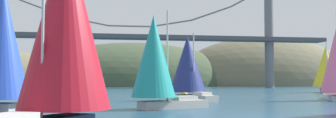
% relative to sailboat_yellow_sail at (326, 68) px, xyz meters
% --- Properties ---
extents(ground_plane, '(360.00, 360.00, 0.00)m').
position_rel_sailboat_yellow_sail_xyz_m(ground_plane, '(-33.86, -46.16, -4.70)').
color(ground_plane, navy).
extents(headland_right, '(79.85, 44.00, 41.16)m').
position_rel_sailboat_yellow_sail_xyz_m(headland_right, '(26.14, 88.84, -4.70)').
color(headland_right, '#6B664C').
rests_on(headland_right, ground_plane).
extents(headland_center, '(88.02, 44.00, 34.19)m').
position_rel_sailboat_yellow_sail_xyz_m(headland_center, '(-28.86, 88.84, -4.70)').
color(headland_center, '#425138').
rests_on(headland_center, ground_plane).
extents(suspension_bridge, '(123.76, 6.00, 32.25)m').
position_rel_sailboat_yellow_sail_xyz_m(suspension_bridge, '(-33.86, 48.84, 10.90)').
color(suspension_bridge, slate).
rests_on(suspension_bridge, ground_plane).
extents(sailboat_yellow_sail, '(6.60, 8.71, 9.76)m').
position_rel_sailboat_yellow_sail_xyz_m(sailboat_yellow_sail, '(0.00, 0.00, 0.00)').
color(sailboat_yellow_sail, black).
rests_on(sailboat_yellow_sail, ground_plane).
extents(sailboat_blue_spinnaker, '(8.54, 5.97, 10.01)m').
position_rel_sailboat_yellow_sail_xyz_m(sailboat_blue_spinnaker, '(-51.15, -39.89, 0.35)').
color(sailboat_blue_spinnaker, '#B7B2A8').
rests_on(sailboat_blue_spinnaker, ground_plane).
extents(sailboat_teal_sail, '(7.23, 4.89, 8.18)m').
position_rel_sailboat_yellow_sail_xyz_m(sailboat_teal_sail, '(-39.15, -39.97, -0.70)').
color(sailboat_teal_sail, '#B7B2A8').
rests_on(sailboat_teal_sail, ground_plane).
extents(sailboat_crimson_sail, '(7.67, 9.26, 10.54)m').
position_rel_sailboat_yellow_sail_xyz_m(sailboat_crimson_sail, '(-45.59, -51.34, 0.65)').
color(sailboat_crimson_sail, navy).
rests_on(sailboat_crimson_sail, ground_plane).
extents(sailboat_navy_sail, '(5.50, 7.71, 7.84)m').
position_rel_sailboat_yellow_sail_xyz_m(sailboat_navy_sail, '(-33.20, -25.88, -0.65)').
color(sailboat_navy_sail, '#B7B2A8').
rests_on(sailboat_navy_sail, ground_plane).
extents(channel_buoy, '(1.10, 1.10, 2.64)m').
position_rel_sailboat_yellow_sail_xyz_m(channel_buoy, '(-31.39, -15.16, -4.33)').
color(channel_buoy, gold).
rests_on(channel_buoy, ground_plane).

